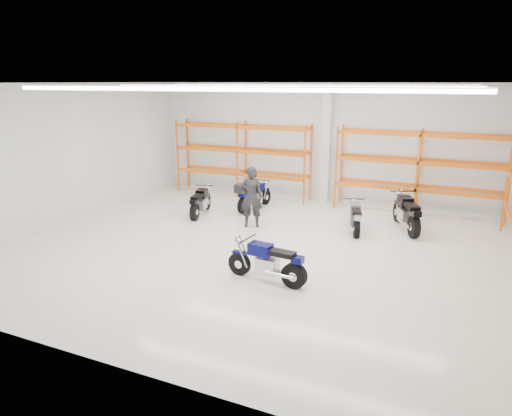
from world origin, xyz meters
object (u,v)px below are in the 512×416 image
at_px(motorcycle_main, 270,263).
at_px(motorcycle_back_d, 407,214).
at_px(motorcycle_back_a, 200,203).
at_px(standing_man, 251,197).
at_px(structural_column, 326,144).
at_px(motorcycle_back_b, 252,196).
at_px(motorcycle_back_c, 355,218).

xyz_separation_m(motorcycle_main, motorcycle_back_d, (2.48, 5.32, 0.06)).
relative_size(motorcycle_back_a, motorcycle_back_d, 0.90).
height_order(standing_man, structural_column, structural_column).
bearing_deg(standing_man, motorcycle_back_d, 176.25).
xyz_separation_m(motorcycle_back_d, structural_column, (-3.33, 2.44, 1.72)).
distance_m(motorcycle_back_b, standing_man, 1.97).
relative_size(motorcycle_back_a, standing_man, 0.99).
height_order(motorcycle_back_b, standing_man, standing_man).
relative_size(motorcycle_main, motorcycle_back_b, 0.94).
bearing_deg(motorcycle_back_c, motorcycle_back_d, 27.90).
distance_m(motorcycle_main, structural_column, 8.00).
xyz_separation_m(motorcycle_back_b, structural_column, (2.06, 2.28, 1.72)).
distance_m(motorcycle_back_a, motorcycle_back_d, 6.89).
xyz_separation_m(motorcycle_back_c, motorcycle_back_d, (1.45, 0.77, 0.09)).
xyz_separation_m(motorcycle_main, motorcycle_back_b, (-2.91, 5.48, 0.06)).
bearing_deg(structural_column, motorcycle_back_b, -132.06).
bearing_deg(motorcycle_main, motorcycle_back_c, 77.28).
distance_m(motorcycle_back_b, structural_column, 3.52).
bearing_deg(motorcycle_main, motorcycle_back_d, 64.98).
xyz_separation_m(motorcycle_main, motorcycle_back_c, (1.03, 4.55, -0.03)).
xyz_separation_m(motorcycle_back_a, structural_column, (3.45, 3.62, 1.80)).
bearing_deg(structural_column, motorcycle_main, -83.72).
bearing_deg(motorcycle_back_c, motorcycle_back_a, -175.62).
bearing_deg(motorcycle_back_b, motorcycle_main, -62.03).
bearing_deg(motorcycle_back_a, motorcycle_main, -43.86).
height_order(motorcycle_main, structural_column, structural_column).
distance_m(motorcycle_main, standing_man, 4.32).
distance_m(motorcycle_back_d, structural_column, 4.48).
bearing_deg(motorcycle_back_a, structural_column, 46.34).
bearing_deg(motorcycle_main, motorcycle_back_b, 117.97).
relative_size(motorcycle_main, motorcycle_back_d, 0.94).
xyz_separation_m(motorcycle_back_a, motorcycle_back_b, (1.40, 1.34, 0.08)).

